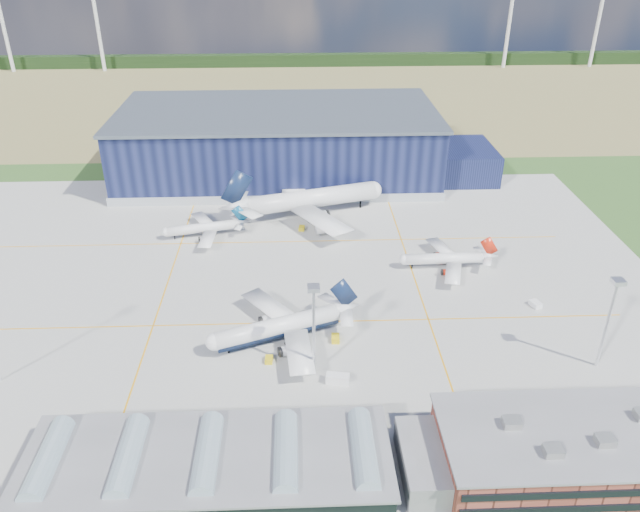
{
  "coord_description": "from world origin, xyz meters",
  "views": [
    {
      "loc": [
        6.86,
        -141.11,
        90.76
      ],
      "look_at": [
        12.98,
        10.03,
        8.24
      ],
      "focal_mm": 35.0,
      "sensor_mm": 36.0,
      "label": 1
    }
  ],
  "objects_px": {
    "gse_tug_b": "(269,360)",
    "gse_tug_c": "(302,228)",
    "car_b": "(341,422)",
    "airliner_navy": "(278,318)",
    "gse_cart_b": "(239,227)",
    "car_a": "(483,414)",
    "airliner_widebody": "(311,189)",
    "airliner_regional": "(202,223)",
    "light_mast_center": "(314,316)",
    "gse_van_a": "(338,379)",
    "light_mast_east": "(611,309)",
    "gse_tug_a": "(335,339)",
    "hangar": "(285,146)",
    "gse_cart_a": "(536,304)",
    "ops_building": "(565,451)",
    "airliner_red": "(444,253)"
  },
  "relations": [
    {
      "from": "ops_building",
      "to": "gse_tug_c",
      "type": "relative_size",
      "value": 16.27
    },
    {
      "from": "ops_building",
      "to": "gse_tug_a",
      "type": "relative_size",
      "value": 14.54
    },
    {
      "from": "light_mast_east",
      "to": "airliner_widebody",
      "type": "relative_size",
      "value": 0.4
    },
    {
      "from": "gse_tug_c",
      "to": "gse_cart_b",
      "type": "relative_size",
      "value": 0.91
    },
    {
      "from": "car_a",
      "to": "airliner_widebody",
      "type": "bearing_deg",
      "value": -1.93
    },
    {
      "from": "light_mast_center",
      "to": "gse_cart_a",
      "type": "xyz_separation_m",
      "value": [
        59.49,
        24.96,
        -14.73
      ]
    },
    {
      "from": "gse_tug_b",
      "to": "gse_tug_c",
      "type": "relative_size",
      "value": 0.92
    },
    {
      "from": "airliner_widebody",
      "to": "ops_building",
      "type": "bearing_deg",
      "value": -86.0
    },
    {
      "from": "light_mast_east",
      "to": "gse_tug_b",
      "type": "xyz_separation_m",
      "value": [
        -75.31,
        4.4,
        -14.87
      ]
    },
    {
      "from": "ops_building",
      "to": "gse_cart_a",
      "type": "height_order",
      "value": "ops_building"
    },
    {
      "from": "airliner_widebody",
      "to": "car_a",
      "type": "height_order",
      "value": "airliner_widebody"
    },
    {
      "from": "airliner_widebody",
      "to": "gse_tug_b",
      "type": "bearing_deg",
      "value": -115.15
    },
    {
      "from": "airliner_navy",
      "to": "gse_cart_b",
      "type": "bearing_deg",
      "value": -98.38
    },
    {
      "from": "airliner_widebody",
      "to": "hangar",
      "type": "bearing_deg",
      "value": 86.28
    },
    {
      "from": "light_mast_center",
      "to": "light_mast_east",
      "type": "height_order",
      "value": "same"
    },
    {
      "from": "gse_van_a",
      "to": "light_mast_east",
      "type": "bearing_deg",
      "value": -76.71
    },
    {
      "from": "airliner_widebody",
      "to": "car_b",
      "type": "distance_m",
      "value": 101.84
    },
    {
      "from": "airliner_widebody",
      "to": "gse_cart_a",
      "type": "bearing_deg",
      "value": -62.73
    },
    {
      "from": "light_mast_east",
      "to": "airliner_widebody",
      "type": "distance_m",
      "value": 106.04
    },
    {
      "from": "airliner_widebody",
      "to": "gse_tug_a",
      "type": "bearing_deg",
      "value": -103.63
    },
    {
      "from": "gse_cart_a",
      "to": "gse_van_a",
      "type": "bearing_deg",
      "value": -170.09
    },
    {
      "from": "gse_van_a",
      "to": "gse_tug_c",
      "type": "xyz_separation_m",
      "value": [
        -6.83,
        77.0,
        -0.5
      ]
    },
    {
      "from": "gse_tug_b",
      "to": "airliner_regional",
      "type": "bearing_deg",
      "value": 111.67
    },
    {
      "from": "car_a",
      "to": "airliner_navy",
      "type": "bearing_deg",
      "value": 36.95
    },
    {
      "from": "car_a",
      "to": "gse_tug_b",
      "type": "bearing_deg",
      "value": 46.25
    },
    {
      "from": "hangar",
      "to": "gse_tug_c",
      "type": "xyz_separation_m",
      "value": [
        5.47,
        -51.5,
        -11.0
      ]
    },
    {
      "from": "ops_building",
      "to": "car_a",
      "type": "distance_m",
      "value": 18.55
    },
    {
      "from": "gse_tug_a",
      "to": "gse_cart_a",
      "type": "distance_m",
      "value": 55.45
    },
    {
      "from": "airliner_navy",
      "to": "gse_tug_c",
      "type": "bearing_deg",
      "value": -117.36
    },
    {
      "from": "hangar",
      "to": "airliner_regional",
      "type": "height_order",
      "value": "hangar"
    },
    {
      "from": "light_mast_center",
      "to": "airliner_navy",
      "type": "relative_size",
      "value": 0.58
    },
    {
      "from": "light_mast_center",
      "to": "car_b",
      "type": "xyz_separation_m",
      "value": [
        4.93,
        -16.4,
        -14.81
      ]
    },
    {
      "from": "airliner_regional",
      "to": "gse_van_a",
      "type": "relative_size",
      "value": 5.54
    },
    {
      "from": "hangar",
      "to": "airliner_red",
      "type": "distance_m",
      "value": 91.44
    },
    {
      "from": "hangar",
      "to": "gse_cart_a",
      "type": "relative_size",
      "value": 44.6
    },
    {
      "from": "airliner_navy",
      "to": "airliner_regional",
      "type": "height_order",
      "value": "airliner_navy"
    },
    {
      "from": "gse_cart_a",
      "to": "gse_tug_c",
      "type": "distance_m",
      "value": 78.0
    },
    {
      "from": "light_mast_center",
      "to": "airliner_navy",
      "type": "bearing_deg",
      "value": 123.48
    },
    {
      "from": "light_mast_center",
      "to": "car_b",
      "type": "distance_m",
      "value": 22.65
    },
    {
      "from": "airliner_widebody",
      "to": "gse_cart_b",
      "type": "distance_m",
      "value": 27.72
    },
    {
      "from": "gse_tug_a",
      "to": "car_b",
      "type": "distance_m",
      "value": 28.28
    },
    {
      "from": "light_mast_east",
      "to": "gse_tug_c",
      "type": "distance_m",
      "value": 100.22
    },
    {
      "from": "airliner_widebody",
      "to": "airliner_regional",
      "type": "distance_m",
      "value": 38.92
    },
    {
      "from": "hangar",
      "to": "airliner_navy",
      "type": "xyz_separation_m",
      "value": [
        -1.09,
        -112.29,
        -5.11
      ]
    },
    {
      "from": "gse_cart_b",
      "to": "airliner_regional",
      "type": "bearing_deg",
      "value": 160.22
    },
    {
      "from": "light_mast_east",
      "to": "airliner_navy",
      "type": "distance_m",
      "value": 74.87
    },
    {
      "from": "car_b",
      "to": "gse_cart_a",
      "type": "bearing_deg",
      "value": -28.59
    },
    {
      "from": "gse_tug_b",
      "to": "car_b",
      "type": "height_order",
      "value": "car_b"
    },
    {
      "from": "gse_tug_a",
      "to": "car_b",
      "type": "height_order",
      "value": "gse_tug_a"
    },
    {
      "from": "airliner_regional",
      "to": "gse_tug_c",
      "type": "bearing_deg",
      "value": 173.32
    }
  ]
}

